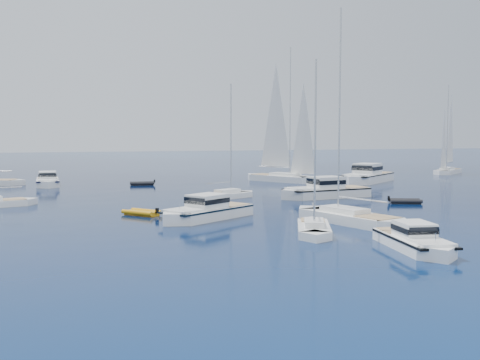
% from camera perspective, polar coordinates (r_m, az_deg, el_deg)
% --- Properties ---
extents(ground, '(400.00, 400.00, 0.00)m').
position_cam_1_polar(ground, '(36.23, 14.31, -6.50)').
color(ground, navy).
rests_on(ground, ground).
extents(motor_cruiser_near, '(3.85, 8.45, 2.14)m').
position_cam_1_polar(motor_cruiser_near, '(35.43, 17.43, -6.82)').
color(motor_cruiser_near, white).
rests_on(motor_cruiser_near, ground).
extents(motor_cruiser_left, '(10.00, 7.97, 2.61)m').
position_cam_1_polar(motor_cruiser_left, '(45.89, -3.54, -4.02)').
color(motor_cruiser_left, white).
rests_on(motor_cruiser_left, ground).
extents(motor_cruiser_centre, '(11.62, 4.79, 2.96)m').
position_cam_1_polar(motor_cruiser_centre, '(62.05, 8.58, -1.79)').
color(motor_cruiser_centre, silver).
rests_on(motor_cruiser_centre, ground).
extents(motor_cruiser_distant, '(13.09, 11.46, 3.52)m').
position_cam_1_polar(motor_cruiser_distant, '(82.71, 12.78, -0.25)').
color(motor_cruiser_distant, white).
rests_on(motor_cruiser_distant, ground).
extents(motor_cruiser_horizon, '(3.10, 9.59, 2.50)m').
position_cam_1_polar(motor_cruiser_horizon, '(79.78, -19.03, -0.56)').
color(motor_cruiser_horizon, white).
rests_on(motor_cruiser_horizon, ground).
extents(sailboat_fore, '(5.40, 8.65, 12.46)m').
position_cam_1_polar(sailboat_fore, '(39.99, 7.53, -5.34)').
color(sailboat_fore, white).
rests_on(sailboat_fore, ground).
extents(sailboat_mid_r, '(6.50, 12.24, 17.44)m').
position_cam_1_polar(sailboat_mid_r, '(44.83, 11.05, -4.30)').
color(sailboat_mid_r, white).
rests_on(sailboat_mid_r, ground).
extents(sailboat_centre, '(8.86, 5.95, 12.88)m').
position_cam_1_polar(sailboat_centre, '(60.59, -1.52, -1.89)').
color(sailboat_centre, white).
rests_on(sailboat_centre, ground).
extents(sailboat_sails_r, '(10.12, 13.61, 20.18)m').
position_cam_1_polar(sailboat_sails_r, '(82.64, 4.31, -0.15)').
color(sailboat_sails_r, white).
rests_on(sailboat_sails_r, ground).
extents(sailboat_sails_far, '(10.55, 8.80, 16.15)m').
position_cam_1_polar(sailboat_sails_far, '(105.83, 20.45, 0.63)').
color(sailboat_sails_far, white).
rests_on(sailboat_sails_far, ground).
extents(tender_yellow, '(3.67, 3.87, 0.95)m').
position_cam_1_polar(tender_yellow, '(48.81, -10.00, -3.56)').
color(tender_yellow, orange).
rests_on(tender_yellow, ground).
extents(tender_grey_near, '(3.74, 2.96, 0.95)m').
position_cam_1_polar(tender_grey_near, '(58.57, 16.50, -2.31)').
color(tender_grey_near, black).
rests_on(tender_grey_near, ground).
extents(tender_grey_far, '(3.58, 2.22, 0.95)m').
position_cam_1_polar(tender_grey_far, '(77.59, -9.97, -0.52)').
color(tender_grey_far, black).
rests_on(tender_grey_far, ground).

